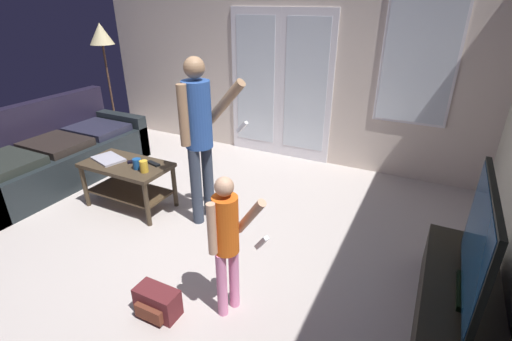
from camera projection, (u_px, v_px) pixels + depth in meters
name	position (u px, v px, depth m)	size (l,w,h in m)	color
ground_plane	(170.00, 240.00, 3.54)	(5.62, 4.98, 0.02)	beige
wall_back_with_doors	(281.00, 59.00, 4.92)	(5.62, 0.09, 2.80)	beige
leather_couch	(54.00, 156.00, 4.62)	(0.96, 2.23, 0.93)	#1E2528
coffee_table	(128.00, 175.00, 3.95)	(0.95, 0.51, 0.51)	#423525
tv_stand	(456.00, 316.00, 2.44)	(0.47, 1.57, 0.38)	black
flat_screen_tv	(478.00, 245.00, 2.20)	(0.08, 1.06, 0.75)	black
person_adult	(199.00, 129.00, 3.46)	(0.60, 0.44, 1.64)	#343D4D
person_child	(227.00, 236.00, 2.47)	(0.39, 0.29, 1.09)	pink
floor_lamp	(102.00, 40.00, 5.31)	(0.34, 0.34, 1.78)	#332725
backpack	(157.00, 303.00, 2.66)	(0.33, 0.20, 0.21)	maroon
laptop_closed	(108.00, 159.00, 3.97)	(0.34, 0.24, 0.02)	#B5B2C0
cup_near_edge	(137.00, 164.00, 3.75)	(0.09, 0.09, 0.11)	#194F95
cup_by_laptop	(144.00, 166.00, 3.68)	(0.08, 0.08, 0.12)	gold
tv_remote_black	(136.00, 161.00, 3.91)	(0.17, 0.05, 0.02)	black
dvd_remote_slim	(153.00, 164.00, 3.86)	(0.17, 0.05, 0.02)	black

